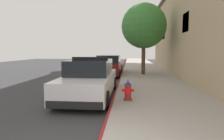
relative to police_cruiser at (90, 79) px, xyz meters
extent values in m
cube|color=#353538|center=(-3.05, 4.63, -0.84)|extent=(32.42, 60.00, 0.20)
cube|color=#9E9991|center=(2.95, 4.63, -0.66)|extent=(3.69, 60.00, 0.17)
cube|color=maroon|center=(1.06, 4.63, -0.66)|extent=(0.08, 60.00, 0.17)
cube|color=black|center=(4.82, 3.71, 2.79)|extent=(0.06, 1.30, 1.10)
cube|color=black|center=(4.82, 11.07, 2.79)|extent=(0.06, 1.30, 1.10)
cube|color=white|center=(0.00, -0.04, -0.16)|extent=(1.84, 4.80, 0.76)
cube|color=black|center=(0.00, 0.11, 0.52)|extent=(1.64, 2.50, 0.60)
cube|color=black|center=(0.00, -2.38, -0.42)|extent=(1.76, 0.16, 0.24)
cube|color=black|center=(0.00, 2.30, -0.42)|extent=(1.76, 0.16, 0.24)
cylinder|color=black|center=(-0.86, 1.66, -0.42)|extent=(0.22, 0.64, 0.64)
cylinder|color=black|center=(0.86, 1.66, -0.42)|extent=(0.22, 0.64, 0.64)
cylinder|color=black|center=(-0.86, -1.74, -0.42)|extent=(0.22, 0.64, 0.64)
cylinder|color=black|center=(0.86, -1.74, -0.42)|extent=(0.22, 0.64, 0.64)
cube|color=black|center=(0.00, 0.06, 0.88)|extent=(1.48, 0.20, 0.12)
cube|color=red|center=(-0.35, 0.06, 0.88)|extent=(0.44, 0.18, 0.11)
cube|color=#1E33E0|center=(0.35, 0.06, 0.88)|extent=(0.44, 0.18, 0.11)
cube|color=maroon|center=(0.04, 7.37, -0.16)|extent=(1.84, 4.80, 0.76)
cube|color=black|center=(0.04, 7.52, 0.52)|extent=(1.64, 2.50, 0.60)
cube|color=black|center=(0.04, 5.03, -0.42)|extent=(1.76, 0.16, 0.24)
cube|color=black|center=(0.04, 9.71, -0.42)|extent=(1.76, 0.16, 0.24)
cylinder|color=black|center=(-0.82, 9.07, -0.42)|extent=(0.22, 0.64, 0.64)
cylinder|color=black|center=(0.90, 9.07, -0.42)|extent=(0.22, 0.64, 0.64)
cylinder|color=black|center=(-0.82, 5.67, -0.42)|extent=(0.22, 0.64, 0.64)
cylinder|color=black|center=(0.90, 5.67, -0.42)|extent=(0.22, 0.64, 0.64)
cylinder|color=#4C4C51|center=(1.60, -1.09, -0.55)|extent=(0.32, 0.32, 0.06)
cylinder|color=red|center=(1.60, -1.09, -0.27)|extent=(0.24, 0.24, 0.50)
cone|color=navy|center=(1.60, -1.09, 0.05)|extent=(0.28, 0.28, 0.14)
cylinder|color=#4C4C51|center=(1.60, -1.09, 0.15)|extent=(0.05, 0.05, 0.06)
cylinder|color=red|center=(1.43, -1.09, -0.21)|extent=(0.10, 0.10, 0.10)
cylinder|color=red|center=(1.77, -1.09, -0.21)|extent=(0.10, 0.10, 0.10)
cylinder|color=red|center=(1.60, -1.27, -0.26)|extent=(0.13, 0.12, 0.13)
cylinder|color=brown|center=(2.67, 6.86, 0.62)|extent=(0.28, 0.28, 2.40)
sphere|color=#387A33|center=(2.67, 6.86, 2.98)|extent=(3.29, 3.29, 3.29)
camera|label=1|loc=(1.65, -8.15, 1.23)|focal=31.98mm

